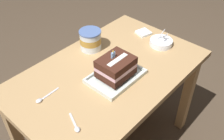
{
  "coord_description": "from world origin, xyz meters",
  "views": [
    {
      "loc": [
        -0.83,
        -0.78,
        1.68
      ],
      "look_at": [
        -0.01,
        -0.04,
        0.75
      ],
      "focal_mm": 42.12,
      "sensor_mm": 36.0,
      "label": 1
    }
  ],
  "objects": [
    {
      "name": "dining_table",
      "position": [
        0.0,
        0.0,
        0.61
      ],
      "size": [
        1.13,
        0.71,
        0.72
      ],
      "color": "tan",
      "rests_on": "ground_plane"
    },
    {
      "name": "foil_tray",
      "position": [
        -0.02,
        -0.07,
        0.73
      ],
      "size": [
        0.3,
        0.21,
        0.02
      ],
      "color": "silver",
      "rests_on": "dining_table"
    },
    {
      "name": "birthday_cake",
      "position": [
        -0.02,
        -0.07,
        0.8
      ],
      "size": [
        0.18,
        0.15,
        0.15
      ],
      "color": "#412016",
      "rests_on": "foil_tray"
    },
    {
      "name": "bowl_stack",
      "position": [
        0.42,
        -0.08,
        0.74
      ],
      "size": [
        0.15,
        0.15,
        0.1
      ],
      "color": "white",
      "rests_on": "dining_table"
    },
    {
      "name": "ice_cream_tub",
      "position": [
        0.09,
        0.23,
        0.78
      ],
      "size": [
        0.14,
        0.14,
        0.13
      ],
      "color": "white",
      "rests_on": "dining_table"
    },
    {
      "name": "serving_spoon_near_tray",
      "position": [
        -0.39,
        0.09,
        0.73
      ],
      "size": [
        0.14,
        0.03,
        0.01
      ],
      "color": "silver",
      "rests_on": "dining_table"
    },
    {
      "name": "serving_spoon_by_bowls",
      "position": [
        -0.39,
        -0.17,
        0.72
      ],
      "size": [
        0.06,
        0.12,
        0.01
      ],
      "color": "silver",
      "rests_on": "dining_table"
    },
    {
      "name": "napkin_pile",
      "position": [
        0.45,
        0.09,
        0.73
      ],
      "size": [
        0.11,
        0.1,
        0.02
      ],
      "color": "white",
      "rests_on": "dining_table"
    }
  ]
}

